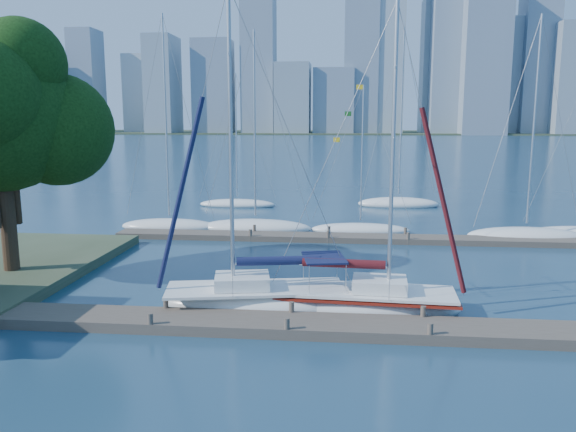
# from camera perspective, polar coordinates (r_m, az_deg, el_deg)

# --- Properties ---
(ground) EXTENTS (700.00, 700.00, 0.00)m
(ground) POSITION_cam_1_polar(r_m,az_deg,el_deg) (21.33, 0.13, -11.54)
(ground) COLOR #17324A
(ground) RESTS_ON ground
(near_dock) EXTENTS (26.00, 2.00, 0.40)m
(near_dock) POSITION_cam_1_polar(r_m,az_deg,el_deg) (21.25, 0.13, -11.03)
(near_dock) COLOR #50463A
(near_dock) RESTS_ON ground
(far_dock) EXTENTS (30.00, 1.80, 0.36)m
(far_dock) POSITION_cam_1_polar(r_m,az_deg,el_deg) (36.57, 5.70, -2.23)
(far_dock) COLOR #50463A
(far_dock) RESTS_ON ground
(far_shore) EXTENTS (800.00, 100.00, 1.50)m
(far_shore) POSITION_cam_1_polar(r_m,az_deg,el_deg) (339.87, 5.45, 8.41)
(far_shore) COLOR #38472D
(far_shore) RESTS_ON ground
(sailboat_navy) EXTENTS (8.22, 3.97, 13.32)m
(sailboat_navy) POSITION_cam_1_polar(r_m,az_deg,el_deg) (23.32, -3.32, -6.83)
(sailboat_navy) COLOR white
(sailboat_navy) RESTS_ON ground
(sailboat_maroon) EXTENTS (7.83, 2.95, 12.67)m
(sailboat_maroon) POSITION_cam_1_polar(r_m,az_deg,el_deg) (23.20, 7.97, -7.14)
(sailboat_maroon) COLOR white
(sailboat_maroon) RESTS_ON ground
(bg_boat_0) EXTENTS (7.38, 3.80, 15.16)m
(bg_boat_0) POSITION_cam_1_polar(r_m,az_deg,el_deg) (40.98, -11.92, -0.93)
(bg_boat_0) COLOR white
(bg_boat_0) RESTS_ON ground
(bg_boat_1) EXTENTS (8.24, 4.36, 14.06)m
(bg_boat_1) POSITION_cam_1_polar(r_m,az_deg,el_deg) (39.63, -3.30, -1.10)
(bg_boat_1) COLOR white
(bg_boat_1) RESTS_ON ground
(bg_boat_2) EXTENTS (7.14, 3.39, 10.35)m
(bg_boat_2) POSITION_cam_1_polar(r_m,az_deg,el_deg) (39.29, 7.37, -1.37)
(bg_boat_2) COLOR white
(bg_boat_2) RESTS_ON ground
(bg_boat_4) EXTENTS (7.90, 4.45, 14.53)m
(bg_boat_4) POSITION_cam_1_polar(r_m,az_deg,el_deg) (39.80, 23.01, -1.82)
(bg_boat_4) COLOR white
(bg_boat_4) RESTS_ON ground
(bg_boat_6) EXTENTS (7.04, 2.67, 12.08)m
(bg_boat_6) POSITION_cam_1_polar(r_m,az_deg,el_deg) (50.96, -5.16, 1.25)
(bg_boat_6) COLOR white
(bg_boat_6) RESTS_ON ground
(bg_boat_7) EXTENTS (7.64, 5.11, 16.09)m
(bg_boat_7) POSITION_cam_1_polar(r_m,az_deg,el_deg) (51.69, 11.15, 1.32)
(bg_boat_7) COLOR white
(bg_boat_7) RESTS_ON ground
(skyline) EXTENTS (502.07, 51.31, 125.79)m
(skyline) POSITION_cam_1_polar(r_m,az_deg,el_deg) (312.41, 10.31, 15.00)
(skyline) COLOR slate
(skyline) RESTS_ON ground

